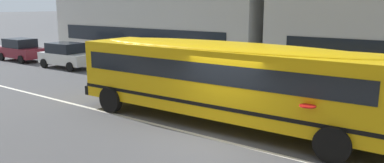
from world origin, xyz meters
The scene contains 6 objects.
ground_plane centered at (0.00, 0.00, 0.00)m, with size 400.00×400.00×0.00m, color #4C4C4F.
sidewalk_far centered at (0.00, 8.35, 0.01)m, with size 120.00×3.00×0.01m, color gray.
lane_centreline centered at (0.00, 0.00, 0.00)m, with size 110.00×0.16×0.01m, color silver.
school_bus centered at (-0.64, 1.50, 1.70)m, with size 12.88×3.06×2.86m.
parked_car_maroon_under_tree centered at (-20.71, 5.41, 0.84)m, with size 3.93×1.94×1.64m.
parked_car_white_by_hydrant centered at (-15.29, 5.48, 0.84)m, with size 3.98×2.04×1.64m.
Camera 1 is at (5.92, -9.35, 4.10)m, focal length 35.32 mm.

